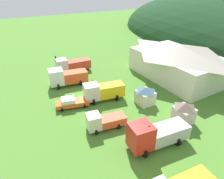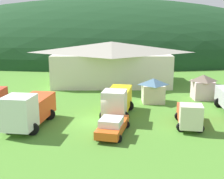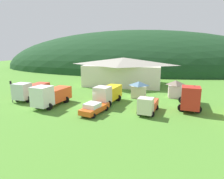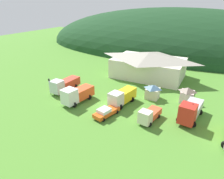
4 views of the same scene
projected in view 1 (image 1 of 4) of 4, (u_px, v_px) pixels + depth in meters
ground_plane at (86, 96)px, 35.05m from camera, size 200.00×200.00×0.00m
depot_building at (178, 61)px, 40.79m from camera, size 19.54×12.68×6.77m
play_shed_cream at (145, 95)px, 32.33m from camera, size 2.85×2.73×3.03m
play_shed_pink at (184, 112)px, 27.91m from camera, size 2.73×2.60×3.21m
tow_truck_silver at (72, 65)px, 44.06m from camera, size 3.48×7.65×3.24m
heavy_rig_white at (66, 77)px, 38.13m from camera, size 3.94×7.46×3.51m
flatbed_truck_yellow at (103, 91)px, 33.32m from camera, size 3.77×7.12×3.18m
light_truck_cream at (103, 121)px, 26.91m from camera, size 2.98×5.62×2.55m
crane_truck_red at (154, 134)px, 23.70m from camera, size 3.83×8.05×3.74m
service_pickup_orange at (71, 102)px, 31.78m from camera, size 3.23×5.52×1.66m
traffic_light_west at (56, 62)px, 43.64m from camera, size 0.20×0.32×3.71m
traffic_light_east at (148, 136)px, 22.65m from camera, size 0.20×0.32×3.77m
traffic_cone_near_pickup at (93, 80)px, 40.77m from camera, size 0.36×0.36×0.61m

